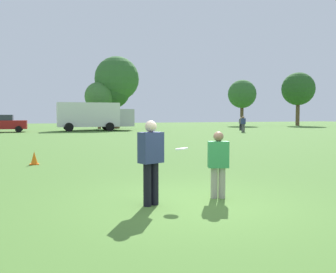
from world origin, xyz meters
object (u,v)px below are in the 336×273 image
object	(u,v)px
frisbee	(182,149)
traffic_cone	(34,158)
player_thrower	(151,158)
box_truck	(94,115)
bystander_far_jogger	(243,123)
player_defender	(218,161)
parked_car_center	(5,123)
bystander_sideline_watcher	(241,123)

from	to	relation	value
frisbee	traffic_cone	distance (m)	7.49
frisbee	traffic_cone	size ratio (longest dim) A/B	0.57
player_thrower	frisbee	size ratio (longest dim) A/B	6.16
traffic_cone	box_truck	xyz separation A→B (m)	(6.37, 27.65, 1.52)
bystander_far_jogger	box_truck	bearing A→B (deg)	146.80
player_defender	parked_car_center	bearing A→B (deg)	100.86
frisbee	traffic_cone	xyz separation A→B (m)	(-2.93, 6.84, -0.85)
player_thrower	traffic_cone	distance (m)	7.45
box_truck	traffic_cone	bearing A→B (deg)	-102.97
player_thrower	parked_car_center	bearing A→B (deg)	98.33
parked_car_center	box_truck	world-z (taller)	box_truck
box_truck	bystander_far_jogger	world-z (taller)	box_truck
player_thrower	frisbee	world-z (taller)	player_thrower
player_defender	bystander_far_jogger	world-z (taller)	bystander_far_jogger
parked_car_center	player_thrower	bearing A→B (deg)	-81.67
frisbee	traffic_cone	bearing A→B (deg)	113.19
frisbee	box_truck	bearing A→B (deg)	84.30
player_defender	parked_car_center	size ratio (longest dim) A/B	0.34
player_defender	bystander_far_jogger	bearing A→B (deg)	56.93
box_truck	parked_car_center	bearing A→B (deg)	-178.79
player_defender	box_truck	xyz separation A→B (m)	(2.65, 34.63, 0.95)
parked_car_center	bystander_far_jogger	distance (m)	24.87
player_thrower	parked_car_center	distance (m)	34.91
player_thrower	box_truck	bearing A→B (deg)	83.12
box_truck	player_thrower	bearing A→B (deg)	-96.88
frisbee	parked_car_center	distance (m)	34.79
player_defender	parked_car_center	xyz separation A→B (m)	(-6.61, 34.44, 0.12)
traffic_cone	box_truck	bearing A→B (deg)	77.03
player_thrower	traffic_cone	size ratio (longest dim) A/B	3.50
frisbee	bystander_far_jogger	world-z (taller)	bystander_far_jogger
box_truck	bystander_sideline_watcher	distance (m)	17.19
box_truck	bystander_far_jogger	distance (m)	16.70
player_defender	frisbee	world-z (taller)	player_defender
frisbee	bystander_far_jogger	distance (m)	30.75
player_defender	bystander_sideline_watcher	size ratio (longest dim) A/B	0.93
player_thrower	bystander_sideline_watcher	size ratio (longest dim) A/B	1.09
bystander_sideline_watcher	parked_car_center	bearing A→B (deg)	170.80
player_thrower	bystander_far_jogger	bearing A→B (deg)	54.67
frisbee	player_defender	bearing A→B (deg)	-10.09
box_truck	bystander_sideline_watcher	size ratio (longest dim) A/B	5.56
player_thrower	box_truck	xyz separation A→B (m)	(4.19, 34.74, 0.80)
traffic_cone	bystander_sideline_watcher	distance (m)	32.70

